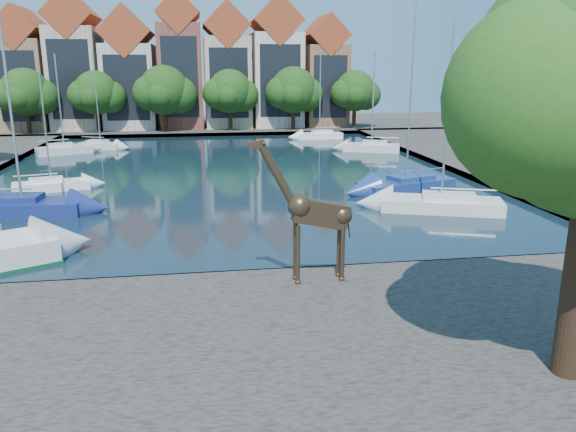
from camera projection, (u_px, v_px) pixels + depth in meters
name	position (u px, v px, depth m)	size (l,w,h in m)	color
ground	(251.00, 281.00, 22.37)	(160.00, 160.00, 0.00)	#38332B
water_basin	(224.00, 172.00, 45.27)	(38.00, 50.00, 0.08)	black
near_quay	(274.00, 364.00, 15.62)	(50.00, 14.00, 0.50)	#49453F
far_quay	(214.00, 128.00, 75.77)	(60.00, 16.00, 0.50)	#49453F
right_quay	(512.00, 162.00, 48.92)	(14.00, 52.00, 0.50)	#49453F
townhouse_west_end	(28.00, 74.00, 70.52)	(5.44, 9.18, 14.93)	#866649
townhouse_west_mid	(77.00, 67.00, 71.18)	(5.94, 9.18, 16.79)	#BAAA8F
townhouse_west_inner	(130.00, 74.00, 72.38)	(6.43, 9.18, 15.15)	beige
townhouse_center	(181.00, 66.00, 73.08)	(5.44, 9.18, 16.93)	brown
townhouse_east_inner	(227.00, 71.00, 74.13)	(5.94, 9.18, 15.79)	tan
townhouse_east_mid	(276.00, 68.00, 75.00)	(6.43, 9.18, 16.65)	beige
townhouse_east_end	(323.00, 75.00, 76.22)	(5.44, 9.18, 14.43)	brown
far_tree_far_west	(26.00, 94.00, 66.00)	(7.28, 5.60, 7.68)	#332114
far_tree_west	(97.00, 94.00, 67.21)	(6.76, 5.20, 7.36)	#332114
far_tree_mid_west	(165.00, 92.00, 68.34)	(7.80, 6.00, 8.00)	#332114
far_tree_mid_east	(231.00, 93.00, 69.57)	(7.02, 5.40, 7.52)	#332114
far_tree_east	(294.00, 91.00, 70.73)	(7.54, 5.80, 7.84)	#332114
far_tree_far_east	(355.00, 92.00, 71.95)	(6.76, 5.20, 7.36)	#332114
giraffe_statue	(313.00, 213.00, 20.44)	(3.74, 0.69, 5.34)	#3E2E1F
sailboat_left_b	(22.00, 203.00, 32.02)	(6.90, 2.88, 13.43)	navy
sailboat_left_c	(51.00, 183.00, 38.31)	(5.20, 2.94, 7.87)	white
sailboat_left_d	(64.00, 148.00, 54.12)	(5.33, 3.70, 9.34)	silver
sailboat_left_e	(101.00, 144.00, 57.67)	(4.83, 3.27, 9.87)	silver
sailboat_right_a	(441.00, 202.00, 32.81)	(7.31, 4.57, 10.79)	silver
sailboat_right_b	(406.00, 182.00, 38.36)	(7.21, 4.43, 12.39)	navy
sailboat_right_c	(371.00, 146.00, 55.81)	(5.86, 3.78, 9.60)	silver
sailboat_right_d	(320.00, 134.00, 65.67)	(5.34, 2.14, 9.94)	white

